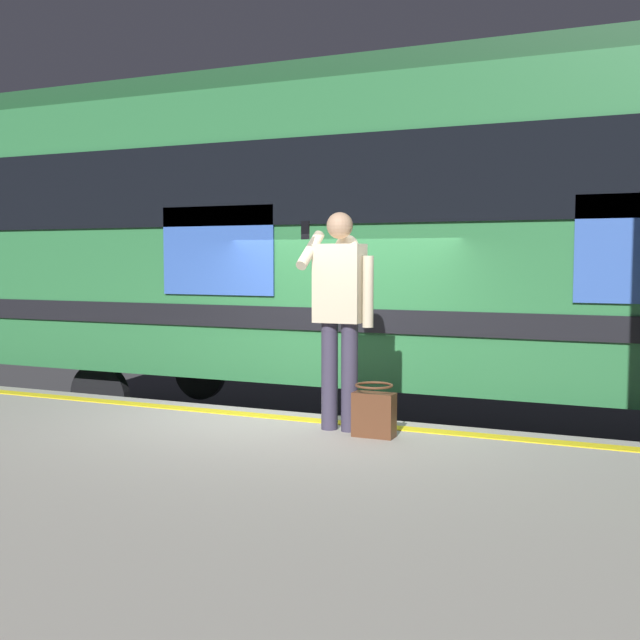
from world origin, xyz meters
TOP-DOWN VIEW (x-y plane):
  - ground_plane at (0.00, 0.00)m, footprint 25.04×25.04m
  - platform at (0.00, 2.40)m, footprint 13.26×4.79m
  - safety_line at (0.00, 0.30)m, footprint 13.00×0.16m
  - track_rail_near at (0.00, -1.63)m, footprint 17.24×0.08m
  - track_rail_far at (0.00, -3.06)m, footprint 17.24×0.08m
  - train_carriage at (-0.76, -2.34)m, footprint 12.71×2.92m
  - passenger at (-0.58, 0.54)m, footprint 0.57×0.55m
  - handbag at (-0.93, 0.67)m, footprint 0.34×0.31m

SIDE VIEW (x-z plane):
  - ground_plane at x=0.00m, z-range 0.00..0.00m
  - track_rail_near at x=0.00m, z-range 0.00..0.16m
  - track_rail_far at x=0.00m, z-range 0.00..0.16m
  - platform at x=0.00m, z-range 0.00..0.86m
  - safety_line at x=0.00m, z-range 0.86..0.87m
  - handbag at x=-0.93m, z-range 0.85..1.28m
  - passenger at x=-0.58m, z-range 1.03..2.85m
  - train_carriage at x=-0.76m, z-range 0.54..4.76m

